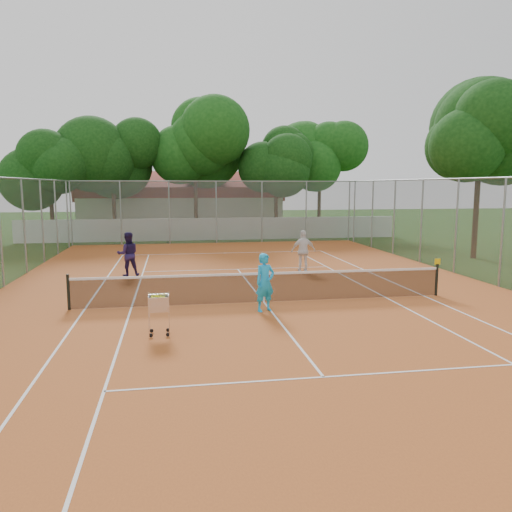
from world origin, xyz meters
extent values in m
plane|color=#1A3A0F|center=(0.00, 0.00, 0.00)|extent=(120.00, 120.00, 0.00)
cube|color=#AF5622|center=(0.00, 0.00, 0.01)|extent=(18.00, 34.00, 0.02)
cube|color=white|center=(0.00, 0.00, 0.02)|extent=(10.98, 23.78, 0.01)
cube|color=black|center=(0.00, 0.00, 0.51)|extent=(11.88, 0.10, 0.98)
cube|color=slate|center=(0.00, 0.00, 2.00)|extent=(18.00, 34.00, 4.00)
cube|color=white|center=(0.00, 19.00, 0.75)|extent=(26.00, 0.30, 1.50)
cube|color=beige|center=(-2.00, 29.00, 2.20)|extent=(16.40, 9.00, 4.40)
cube|color=black|center=(0.00, 22.00, 5.00)|extent=(29.00, 19.00, 10.00)
imported|color=#1BAAEC|center=(-0.17, -1.12, 0.88)|extent=(0.74, 0.62, 1.73)
imported|color=#211745|center=(-4.65, 5.56, 0.92)|extent=(0.99, 0.83, 1.81)
imported|color=white|center=(2.74, 5.41, 0.92)|extent=(1.08, 0.51, 1.79)
cube|color=silver|center=(-3.20, -3.05, 0.57)|extent=(0.65, 0.65, 1.10)
camera|label=1|loc=(-2.83, -15.30, 3.70)|focal=35.00mm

